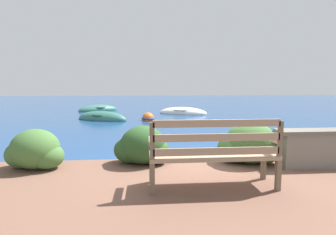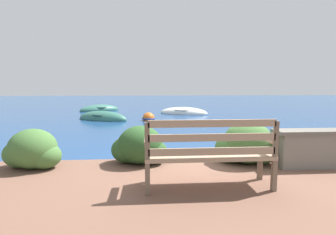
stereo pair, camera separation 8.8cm
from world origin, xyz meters
name	(u,v)px [view 1 (the left image)]	position (x,y,z in m)	size (l,w,h in m)	color
ground_plane	(201,169)	(0.00, 0.00, 0.00)	(80.00, 80.00, 0.00)	navy
park_bench	(214,152)	(-0.16, -1.48, 0.71)	(1.68, 0.48, 0.93)	brown
hedge_clump_far_left	(35,152)	(-2.83, -0.43, 0.50)	(0.95, 0.69, 0.65)	#426B33
hedge_clump_left	(142,147)	(-1.10, -0.29, 0.51)	(0.97, 0.70, 0.66)	#284C23
hedge_clump_centre	(249,145)	(0.75, -0.42, 0.54)	(1.07, 0.77, 0.73)	#426B33
rowboat_nearest	(102,119)	(-3.04, 7.45, 0.06)	(2.69, 1.98, 0.73)	#336B5B
rowboat_mid	(183,113)	(1.06, 9.84, 0.06)	(3.00, 2.25, 0.67)	silver
rowboat_far	(98,110)	(-4.00, 12.03, 0.06)	(2.65, 2.11, 0.71)	#336B5B
mooring_buoy	(148,118)	(-0.93, 7.11, 0.10)	(0.61, 0.61, 0.55)	orange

